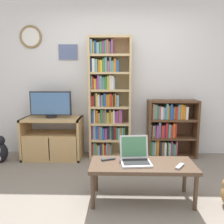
{
  "coord_description": "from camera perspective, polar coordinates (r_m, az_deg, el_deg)",
  "views": [
    {
      "loc": [
        0.01,
        -2.08,
        1.35
      ],
      "look_at": [
        -0.06,
        0.94,
        0.87
      ],
      "focal_mm": 35.0,
      "sensor_mm": 36.0,
      "label": 1
    }
  ],
  "objects": [
    {
      "name": "ground_plane",
      "position": [
        2.48,
        0.93,
        -23.92
      ],
      "size": [
        18.0,
        18.0,
        0.0
      ],
      "primitive_type": "plane",
      "color": "gray"
    },
    {
      "name": "wall_back",
      "position": [
        3.82,
        1.03,
        8.43
      ],
      "size": [
        7.1,
        0.09,
        2.6
      ],
      "color": "silver",
      "rests_on": "ground_plane"
    },
    {
      "name": "tv_stand",
      "position": [
        3.8,
        -15.2,
        -6.56
      ],
      "size": [
        0.96,
        0.49,
        0.69
      ],
      "color": "tan",
      "rests_on": "ground_plane"
    },
    {
      "name": "television",
      "position": [
        3.73,
        -15.72,
        1.91
      ],
      "size": [
        0.67,
        0.18,
        0.44
      ],
      "color": "black",
      "rests_on": "tv_stand"
    },
    {
      "name": "bookshelf_tall",
      "position": [
        3.66,
        -1.16,
        3.16
      ],
      "size": [
        0.69,
        0.3,
        1.99
      ],
      "color": "tan",
      "rests_on": "ground_plane"
    },
    {
      "name": "bookshelf_short",
      "position": [
        3.85,
        14.44,
        -4.14
      ],
      "size": [
        0.82,
        0.29,
        0.97
      ],
      "color": "brown",
      "rests_on": "ground_plane"
    },
    {
      "name": "coffee_table",
      "position": [
        2.48,
        7.91,
        -14.16
      ],
      "size": [
        1.13,
        0.45,
        0.42
      ],
      "color": "#4C3828",
      "rests_on": "ground_plane"
    },
    {
      "name": "laptop",
      "position": [
        2.47,
        6.03,
        -11.31
      ],
      "size": [
        0.35,
        0.33,
        0.28
      ],
      "rotation": [
        0.0,
        0.0,
        0.1
      ],
      "color": "silver",
      "rests_on": "coffee_table"
    },
    {
      "name": "remote_near_laptop",
      "position": [
        2.44,
        17.27,
        -13.38
      ],
      "size": [
        0.13,
        0.16,
        0.02
      ],
      "rotation": [
        0.0,
        0.0,
        2.52
      ],
      "color": "#99999E",
      "rests_on": "coffee_table"
    },
    {
      "name": "remote_far_from_laptop",
      "position": [
        2.53,
        -0.99,
        -12.19
      ],
      "size": [
        0.17,
        0.1,
        0.02
      ],
      "rotation": [
        0.0,
        0.0,
        1.94
      ],
      "color": "#38383A",
      "rests_on": "coffee_table"
    },
    {
      "name": "penguin_figurine",
      "position": [
        3.95,
        -27.25,
        -8.87
      ],
      "size": [
        0.23,
        0.21,
        0.44
      ],
      "color": "black",
      "rests_on": "ground_plane"
    }
  ]
}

